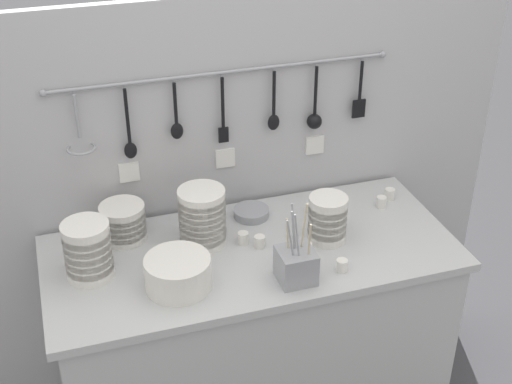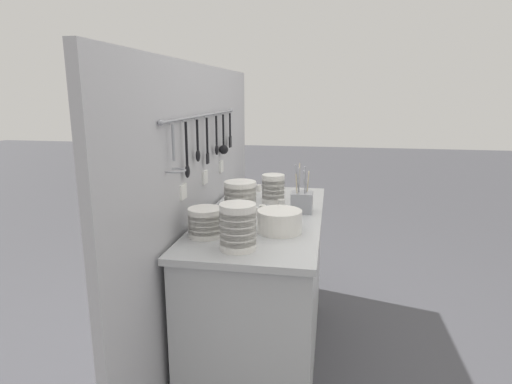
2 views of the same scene
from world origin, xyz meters
TOP-DOWN VIEW (x-y plane):
  - counter at (0.00, 0.00)m, footprint 1.39×0.62m
  - back_wall at (0.00, 0.34)m, footprint 2.19×0.11m
  - bowl_stack_nested_right at (-0.14, 0.09)m, footprint 0.16×0.16m
  - bowl_stack_short_front at (-0.40, 0.20)m, footprint 0.16×0.16m
  - bowl_stack_tall_left at (0.27, -0.02)m, footprint 0.13×0.13m
  - bowl_stack_back_corner at (-0.53, 0.02)m, footprint 0.15×0.15m
  - plate_stack at (-0.28, -0.12)m, footprint 0.21×0.21m
  - steel_mixing_bowl at (0.06, 0.20)m, footprint 0.13×0.13m
  - cutlery_caddy at (0.08, -0.20)m, footprint 0.11×0.11m
  - cup_front_left at (0.28, 0.15)m, footprint 0.04×0.04m
  - cup_beside_plates at (0.03, 0.01)m, footprint 0.04×0.04m
  - cup_front_right at (0.60, 0.16)m, footprint 0.04×0.04m
  - cup_edge_near at (-0.02, 0.05)m, footprint 0.04×0.04m
  - cup_back_right at (0.24, -0.20)m, footprint 0.04×0.04m
  - cup_mid_row at (0.54, 0.12)m, footprint 0.04×0.04m
  - cup_back_left at (0.17, -0.08)m, footprint 0.04×0.04m
  - cup_edge_far at (-0.33, 0.02)m, footprint 0.04×0.04m

SIDE VIEW (x-z plane):
  - counter at x=0.00m, z-range 0.00..0.85m
  - back_wall at x=0.00m, z-range 0.00..1.63m
  - steel_mixing_bowl at x=0.06m, z-range 0.85..0.88m
  - cup_front_left at x=0.28m, z-range 0.85..0.89m
  - cup_beside_plates at x=0.03m, z-range 0.85..0.89m
  - cup_front_right at x=0.60m, z-range 0.85..0.89m
  - cup_edge_near at x=-0.02m, z-range 0.85..0.89m
  - cup_back_right at x=0.24m, z-range 0.85..0.89m
  - cup_mid_row at x=0.54m, z-range 0.85..0.89m
  - cup_back_left at x=0.17m, z-range 0.85..0.89m
  - cup_edge_far at x=-0.33m, z-range 0.85..0.89m
  - plate_stack at x=-0.28m, z-range 0.85..0.95m
  - cutlery_caddy at x=0.08m, z-range 0.77..1.04m
  - bowl_stack_short_front at x=-0.40m, z-range 0.85..0.98m
  - bowl_stack_tall_left at x=0.27m, z-range 0.85..1.01m
  - bowl_stack_back_corner at x=-0.53m, z-range 0.85..1.04m
  - bowl_stack_nested_right at x=-0.14m, z-range 0.85..1.05m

